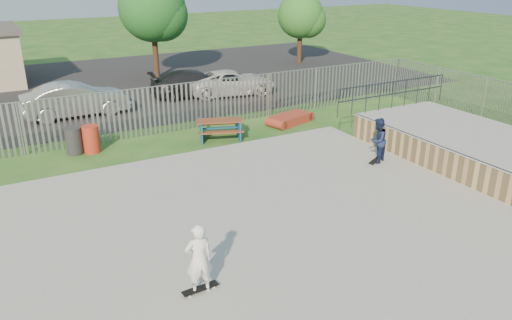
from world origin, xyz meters
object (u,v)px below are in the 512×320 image
car_white (232,82)px  tree_mid (152,8)px  trash_bin_grey (74,141)px  tree_right (301,15)px  skater_navy (378,141)px  skater_white (199,259)px  funbox (290,119)px  trash_bin_red (91,139)px  car_dark (195,83)px  car_silver (76,100)px  picnic_table (220,129)px

car_white → tree_mid: (-2.12, 6.24, 3.46)m
trash_bin_grey → tree_right: tree_right is taller
tree_mid → skater_navy: tree_mid is taller
skater_navy → skater_white: 9.09m
funbox → trash_bin_grey: trash_bin_grey is taller
trash_bin_red → car_dark: size_ratio=0.22×
skater_white → car_silver: bearing=-84.5°
picnic_table → skater_white: skater_white is taller
picnic_table → car_dark: 7.09m
funbox → car_white: (0.04, 5.87, 0.48)m
car_dark → car_silver: bearing=106.0°
trash_bin_red → car_silver: bearing=85.5°
trash_bin_red → skater_white: bearing=-89.3°
funbox → skater_white: bearing=-148.9°
funbox → car_silver: size_ratio=0.45×
skater_white → car_dark: bearing=-105.4°
car_silver → skater_white: (-0.28, -15.21, 0.15)m
car_silver → skater_white: 15.21m
trash_bin_grey → car_silver: bearing=78.7°
car_silver → skater_navy: (7.94, -11.33, 0.15)m
car_silver → skater_white: skater_white is taller
car_white → trash_bin_grey: bearing=129.6°
tree_mid → tree_right: bearing=-0.8°
picnic_table → trash_bin_grey: trash_bin_grey is taller
trash_bin_red → skater_white: 10.06m
trash_bin_red → tree_right: size_ratio=0.21×
tree_right → skater_white: (-16.69, -21.53, -2.32)m
tree_right → trash_bin_red: bearing=-145.7°
car_dark → tree_mid: bearing=10.5°
car_white → skater_navy: size_ratio=2.96×
funbox → skater_navy: 5.74m
skater_white → tree_right: bearing=-121.2°
car_dark → tree_mid: 6.56m
picnic_table → car_silver: (-4.46, 5.98, 0.40)m
picnic_table → car_white: size_ratio=0.47×
picnic_table → tree_mid: bearing=102.8°
trash_bin_red → funbox: bearing=-3.3°
car_dark → skater_white: size_ratio=2.98×
tree_right → skater_white: size_ratio=3.08×
tree_mid → tree_right: (10.45, -0.14, -0.86)m
funbox → skater_navy: size_ratio=1.34×
tree_right → car_silver: bearing=-158.9°
skater_navy → tree_mid: bearing=-110.2°
car_white → car_silver: bearing=101.1°
trash_bin_red → tree_right: tree_right is taller
car_white → skater_navy: skater_navy is taller
picnic_table → skater_navy: 6.41m
skater_white → tree_mid: bearing=-99.5°
trash_bin_red → car_silver: 5.18m
trash_bin_red → picnic_table: bearing=-9.7°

